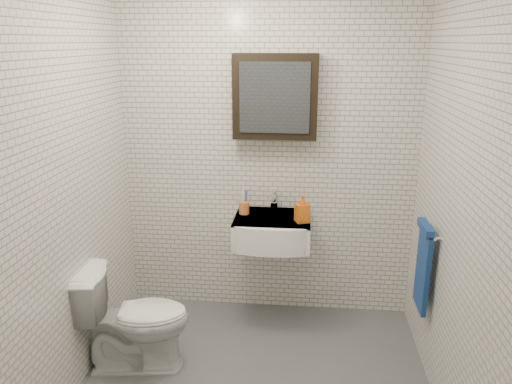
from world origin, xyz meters
TOP-DOWN VIEW (x-y plane):
  - ground at (0.00, 0.00)m, footprint 2.20×2.00m
  - room_shell at (0.00, 0.00)m, footprint 2.22×2.02m
  - washbasin at (0.05, 0.73)m, footprint 0.55×0.50m
  - faucet at (0.05, 0.93)m, footprint 0.06×0.20m
  - mirror_cabinet at (0.05, 0.93)m, footprint 0.60×0.15m
  - towel_rail at (1.04, 0.35)m, footprint 0.09×0.30m
  - toothbrush_cup at (-0.16, 0.83)m, footprint 0.08×0.08m
  - soap_bottle at (0.27, 0.69)m, footprint 0.12×0.12m
  - toilet at (-0.80, 0.12)m, footprint 0.75×0.50m

SIDE VIEW (x-z plane):
  - ground at x=0.00m, z-range 0.00..0.01m
  - toilet at x=-0.80m, z-range 0.00..0.71m
  - towel_rail at x=1.04m, z-range 0.43..1.01m
  - washbasin at x=0.05m, z-range 0.66..0.86m
  - toothbrush_cup at x=-0.16m, z-range 0.80..1.00m
  - faucet at x=0.05m, z-range 0.84..0.99m
  - soap_bottle at x=0.27m, z-range 0.85..1.05m
  - room_shell at x=0.00m, z-range 0.21..2.72m
  - mirror_cabinet at x=0.05m, z-range 1.40..2.00m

